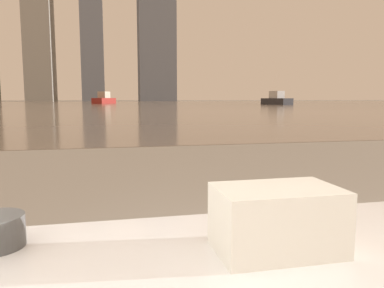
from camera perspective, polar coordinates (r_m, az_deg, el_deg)
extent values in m
cube|color=silver|center=(0.97, 12.52, -14.57)|extent=(0.30, 0.19, 0.04)
cube|color=silver|center=(0.96, 12.59, -12.35)|extent=(0.30, 0.19, 0.04)
cube|color=silver|center=(0.95, 12.65, -10.07)|extent=(0.30, 0.19, 0.04)
cube|color=silver|center=(0.94, 12.72, -7.73)|extent=(0.30, 0.19, 0.04)
cube|color=gray|center=(62.00, -12.32, 6.00)|extent=(180.00, 110.00, 0.01)
cube|color=maroon|center=(64.05, -13.24, 6.42)|extent=(3.96, 5.57, 0.93)
cube|color=#B2A893|center=(64.05, -13.27, 7.31)|extent=(2.06, 2.37, 1.06)
cube|color=#2D2D33|center=(54.36, 12.76, 6.35)|extent=(2.83, 5.33, 0.89)
cube|color=silver|center=(54.36, 12.78, 7.35)|extent=(1.66, 2.14, 1.01)
cube|color=gray|center=(120.98, -22.30, 15.46)|extent=(7.43, 10.89, 39.55)
cube|color=slate|center=(120.38, -15.07, 18.02)|extent=(6.44, 8.81, 48.79)
cube|color=slate|center=(121.11, -5.45, 17.76)|extent=(11.24, 8.07, 47.16)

